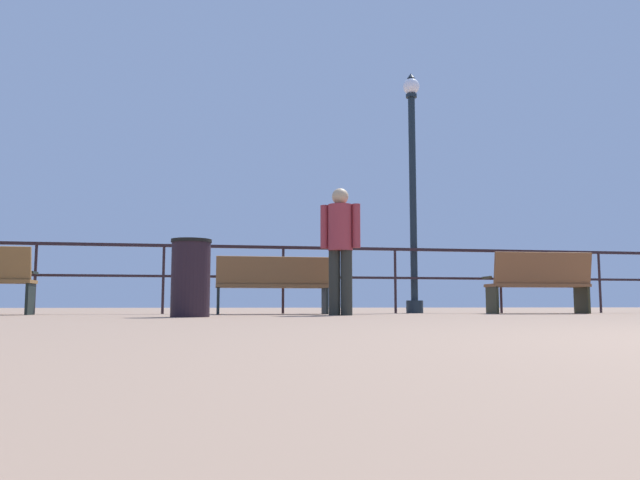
{
  "coord_description": "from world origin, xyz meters",
  "views": [
    {
      "loc": [
        -3.13,
        -1.37,
        0.14
      ],
      "look_at": [
        -1.4,
        8.37,
        1.18
      ],
      "focal_mm": 34.75,
      "sensor_mm": 36.0,
      "label": 1
    }
  ],
  "objects_px": {
    "bench_near_left": "(273,282)",
    "person_by_bench": "(340,242)",
    "bench_near_right": "(540,281)",
    "lamppost_center": "(413,184)",
    "seagull_on_rail": "(333,241)",
    "trash_bin": "(191,278)"
  },
  "relations": [
    {
      "from": "bench_near_left",
      "to": "person_by_bench",
      "type": "bearing_deg",
      "value": -52.86
    },
    {
      "from": "bench_near_left",
      "to": "seagull_on_rail",
      "type": "height_order",
      "value": "seagull_on_rail"
    },
    {
      "from": "bench_near_left",
      "to": "lamppost_center",
      "type": "relative_size",
      "value": 0.4
    },
    {
      "from": "bench_near_left",
      "to": "bench_near_right",
      "type": "height_order",
      "value": "bench_near_right"
    },
    {
      "from": "bench_near_left",
      "to": "bench_near_right",
      "type": "relative_size",
      "value": 1.03
    },
    {
      "from": "bench_near_right",
      "to": "seagull_on_rail",
      "type": "distance_m",
      "value": 3.49
    },
    {
      "from": "bench_near_left",
      "to": "person_by_bench",
      "type": "height_order",
      "value": "person_by_bench"
    },
    {
      "from": "lamppost_center",
      "to": "trash_bin",
      "type": "height_order",
      "value": "lamppost_center"
    },
    {
      "from": "bench_near_right",
      "to": "lamppost_center",
      "type": "xyz_separation_m",
      "value": [
        -1.85,
        0.95,
        1.75
      ]
    },
    {
      "from": "bench_near_left",
      "to": "seagull_on_rail",
      "type": "relative_size",
      "value": 3.89
    },
    {
      "from": "lamppost_center",
      "to": "trash_bin",
      "type": "bearing_deg",
      "value": -142.86
    },
    {
      "from": "bench_near_left",
      "to": "lamppost_center",
      "type": "height_order",
      "value": "lamppost_center"
    },
    {
      "from": "bench_near_left",
      "to": "seagull_on_rail",
      "type": "xyz_separation_m",
      "value": [
        1.1,
        0.79,
        0.73
      ]
    },
    {
      "from": "bench_near_left",
      "to": "person_by_bench",
      "type": "relative_size",
      "value": 0.98
    },
    {
      "from": "lamppost_center",
      "to": "bench_near_left",
      "type": "bearing_deg",
      "value": -160.03
    },
    {
      "from": "bench_near_left",
      "to": "bench_near_right",
      "type": "distance_m",
      "value": 4.43
    },
    {
      "from": "person_by_bench",
      "to": "trash_bin",
      "type": "xyz_separation_m",
      "value": [
        -2.01,
        -0.82,
        -0.55
      ]
    },
    {
      "from": "person_by_bench",
      "to": "trash_bin",
      "type": "relative_size",
      "value": 1.91
    },
    {
      "from": "bench_near_right",
      "to": "lamppost_center",
      "type": "distance_m",
      "value": 2.71
    },
    {
      "from": "lamppost_center",
      "to": "seagull_on_rail",
      "type": "relative_size",
      "value": 9.75
    },
    {
      "from": "bench_near_right",
      "to": "lamppost_center",
      "type": "height_order",
      "value": "lamppost_center"
    },
    {
      "from": "bench_near_right",
      "to": "person_by_bench",
      "type": "distance_m",
      "value": 3.79
    }
  ]
}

